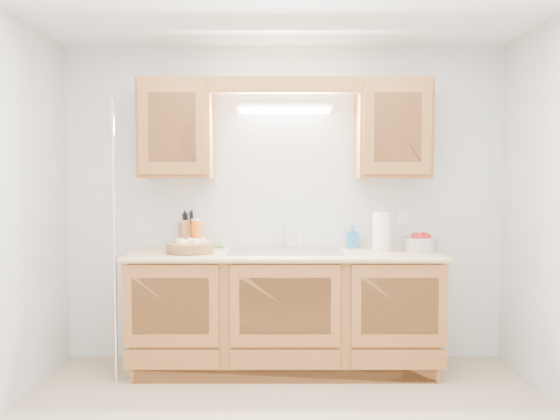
{
  "coord_description": "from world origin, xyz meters",
  "views": [
    {
      "loc": [
        -0.04,
        -2.88,
        1.43
      ],
      "look_at": [
        -0.04,
        0.85,
        1.23
      ],
      "focal_mm": 35.0,
      "sensor_mm": 36.0,
      "label": 1
    }
  ],
  "objects_px": {
    "knife_block": "(188,234)",
    "apple_bowl": "(420,243)",
    "fruit_basket": "(190,246)",
    "paper_towel": "(382,232)"
  },
  "relations": [
    {
      "from": "apple_bowl",
      "to": "knife_block",
      "type": "bearing_deg",
      "value": 175.12
    },
    {
      "from": "fruit_basket",
      "to": "knife_block",
      "type": "distance_m",
      "value": 0.27
    },
    {
      "from": "apple_bowl",
      "to": "paper_towel",
      "type": "bearing_deg",
      "value": 176.01
    },
    {
      "from": "knife_block",
      "to": "apple_bowl",
      "type": "xyz_separation_m",
      "value": [
        1.8,
        -0.15,
        -0.05
      ]
    },
    {
      "from": "paper_towel",
      "to": "apple_bowl",
      "type": "bearing_deg",
      "value": -3.99
    },
    {
      "from": "fruit_basket",
      "to": "paper_towel",
      "type": "xyz_separation_m",
      "value": [
        1.45,
        0.12,
        0.1
      ]
    },
    {
      "from": "fruit_basket",
      "to": "apple_bowl",
      "type": "distance_m",
      "value": 1.74
    },
    {
      "from": "fruit_basket",
      "to": "knife_block",
      "type": "relative_size",
      "value": 1.41
    },
    {
      "from": "fruit_basket",
      "to": "paper_towel",
      "type": "height_order",
      "value": "paper_towel"
    },
    {
      "from": "paper_towel",
      "to": "apple_bowl",
      "type": "height_order",
      "value": "paper_towel"
    }
  ]
}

